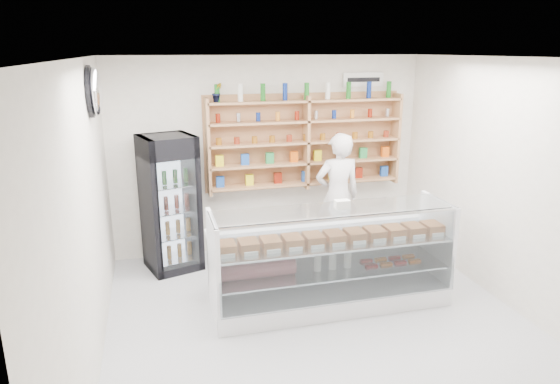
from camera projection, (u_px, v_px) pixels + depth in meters
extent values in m
plane|color=#B2B3B7|center=(325.00, 332.00, 5.27)|extent=(5.00, 5.00, 0.00)
plane|color=white|center=(333.00, 58.00, 4.50)|extent=(5.00, 5.00, 0.00)
plane|color=white|center=(269.00, 155.00, 7.21)|extent=(4.50, 0.00, 4.50)
plane|color=white|center=(496.00, 348.00, 2.56)|extent=(4.50, 0.00, 4.50)
plane|color=white|center=(85.00, 225.00, 4.34)|extent=(0.00, 5.00, 5.00)
plane|color=white|center=(523.00, 190.00, 5.44)|extent=(0.00, 5.00, 5.00)
cube|color=white|center=(330.00, 295.00, 5.81)|extent=(2.73, 0.77, 0.23)
cube|color=white|center=(321.00, 252.00, 6.03)|extent=(2.73, 0.05, 0.57)
cube|color=silver|center=(331.00, 268.00, 5.72)|extent=(2.62, 0.68, 0.02)
cube|color=silver|center=(332.00, 240.00, 5.62)|extent=(2.67, 0.71, 0.02)
cube|color=silver|center=(344.00, 261.00, 5.30)|extent=(2.67, 0.11, 0.95)
cube|color=silver|center=(334.00, 209.00, 5.48)|extent=(2.67, 0.54, 0.01)
imported|color=silver|center=(338.00, 196.00, 6.99)|extent=(0.65, 0.43, 1.79)
cube|color=black|center=(170.00, 203.00, 6.60)|extent=(0.81, 0.80, 1.82)
cube|color=#290432|center=(160.00, 151.00, 6.10)|extent=(0.62, 0.22, 0.25)
cube|color=silver|center=(164.00, 217.00, 6.32)|extent=(0.53, 0.17, 1.44)
cube|color=#AD8351|center=(208.00, 147.00, 6.79)|extent=(0.04, 0.28, 1.33)
cube|color=#AD8351|center=(306.00, 142.00, 7.13)|extent=(0.04, 0.28, 1.33)
cube|color=#AD8351|center=(395.00, 138.00, 7.47)|extent=(0.04, 0.28, 1.33)
cube|color=#AD8351|center=(305.00, 182.00, 7.30)|extent=(2.80, 0.28, 0.03)
cube|color=#AD8351|center=(306.00, 162.00, 7.21)|extent=(2.80, 0.28, 0.03)
cube|color=#AD8351|center=(306.00, 142.00, 7.13)|extent=(2.80, 0.28, 0.03)
cube|color=#AD8351|center=(306.00, 121.00, 7.05)|extent=(2.80, 0.28, 0.03)
cube|color=#AD8351|center=(307.00, 101.00, 6.97)|extent=(2.80, 0.28, 0.03)
imported|color=#1E6626|center=(217.00, 92.00, 6.63)|extent=(0.17, 0.15, 0.26)
ellipsoid|color=silver|center=(95.00, 92.00, 5.19)|extent=(0.15, 0.50, 0.50)
cube|color=white|center=(363.00, 80.00, 7.24)|extent=(0.62, 0.03, 0.20)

